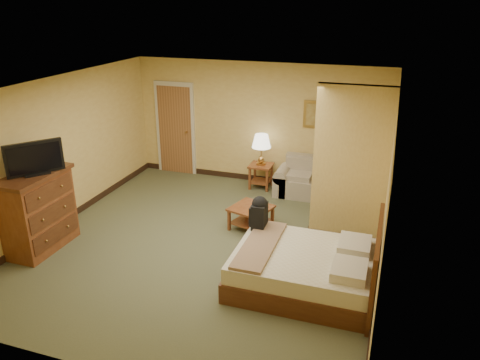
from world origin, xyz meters
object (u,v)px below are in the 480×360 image
at_px(bed, 308,269).
at_px(coffee_table, 251,213).
at_px(loveseat, 314,184).
at_px(dresser, 38,211).

bearing_deg(bed, coffee_table, 131.53).
distance_m(loveseat, coffee_table, 1.97).
height_order(loveseat, bed, bed).
bearing_deg(bed, loveseat, 98.75).
height_order(loveseat, dresser, dresser).
xyz_separation_m(coffee_table, dresser, (-3.01, -1.72, 0.36)).
xyz_separation_m(loveseat, bed, (0.50, -3.26, 0.04)).
xyz_separation_m(loveseat, dresser, (-3.79, -3.53, 0.40)).
bearing_deg(loveseat, bed, -81.25).
relative_size(loveseat, coffee_table, 1.96).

